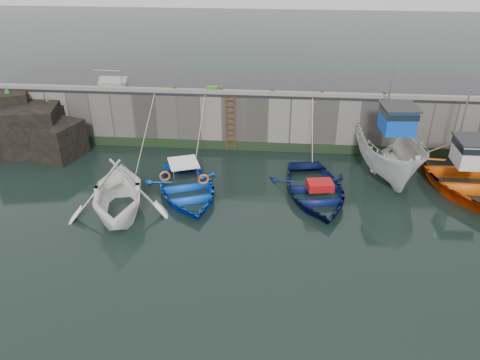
# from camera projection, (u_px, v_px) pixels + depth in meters

# --- Properties ---
(ground) EXTENTS (120.00, 120.00, 0.00)m
(ground) POSITION_uv_depth(u_px,v_px,m) (257.00, 265.00, 17.22)
(ground) COLOR black
(ground) RESTS_ON ground
(quay_back) EXTENTS (30.00, 5.00, 3.00)m
(quay_back) POSITION_uv_depth(u_px,v_px,m) (269.00, 109.00, 27.43)
(quay_back) COLOR slate
(quay_back) RESTS_ON ground
(road_back) EXTENTS (30.00, 5.00, 0.16)m
(road_back) POSITION_uv_depth(u_px,v_px,m) (270.00, 83.00, 26.67)
(road_back) COLOR black
(road_back) RESTS_ON quay_back
(kerb_back) EXTENTS (30.00, 0.30, 0.20)m
(kerb_back) POSITION_uv_depth(u_px,v_px,m) (268.00, 93.00, 24.53)
(kerb_back) COLOR slate
(kerb_back) RESTS_ON road_back
(algae_back) EXTENTS (30.00, 0.08, 0.50)m
(algae_back) POSITION_uv_depth(u_px,v_px,m) (267.00, 147.00, 25.81)
(algae_back) COLOR black
(algae_back) RESTS_ON ground
(rock_outcrop) EXTENTS (5.85, 4.24, 3.41)m
(rock_outcrop) POSITION_uv_depth(u_px,v_px,m) (31.00, 128.00, 25.56)
(rock_outcrop) COLOR black
(rock_outcrop) RESTS_ON ground
(ladder) EXTENTS (0.51, 0.08, 3.20)m
(ladder) POSITION_uv_depth(u_px,v_px,m) (230.00, 123.00, 25.27)
(ladder) COLOR #3F1E0F
(ladder) RESTS_ON ground
(boat_near_white) EXTENTS (5.61, 6.13, 2.74)m
(boat_near_white) POSITION_uv_depth(u_px,v_px,m) (120.00, 213.00, 20.34)
(boat_near_white) COLOR white
(boat_near_white) RESTS_ON ground
(boat_near_white_rope) EXTENTS (0.04, 5.16, 3.10)m
(boat_near_white_rope) POSITION_uv_depth(u_px,v_px,m) (148.00, 164.00, 24.47)
(boat_near_white_rope) COLOR tan
(boat_near_white_rope) RESTS_ON ground
(boat_near_blue) EXTENTS (5.41, 6.31, 1.10)m
(boat_near_blue) POSITION_uv_depth(u_px,v_px,m) (187.00, 194.00, 21.77)
(boat_near_blue) COLOR blue
(boat_near_blue) RESTS_ON ground
(boat_near_blue_rope) EXTENTS (0.04, 3.67, 3.10)m
(boat_near_blue_rope) POSITION_uv_depth(u_px,v_px,m) (200.00, 158.00, 25.09)
(boat_near_blue_rope) COLOR tan
(boat_near_blue_rope) RESTS_ON ground
(boat_near_navy) EXTENTS (4.75, 6.03, 1.13)m
(boat_near_navy) POSITION_uv_depth(u_px,v_px,m) (314.00, 196.00, 21.62)
(boat_near_navy) COLOR #0A1344
(boat_near_navy) RESTS_ON ground
(boat_near_navy_rope) EXTENTS (0.04, 3.44, 3.10)m
(boat_near_navy_rope) POSITION_uv_depth(u_px,v_px,m) (311.00, 161.00, 24.80)
(boat_near_navy_rope) COLOR tan
(boat_near_navy_rope) RESTS_ON ground
(boat_far_white) EXTENTS (3.24, 7.33, 5.76)m
(boat_far_white) POSITION_uv_depth(u_px,v_px,m) (388.00, 150.00, 23.27)
(boat_far_white) COLOR silver
(boat_far_white) RESTS_ON ground
(boat_far_orange) EXTENTS (5.50, 7.66, 4.57)m
(boat_far_orange) POSITION_uv_depth(u_px,v_px,m) (461.00, 172.00, 22.58)
(boat_far_orange) COLOR #DB4E0B
(boat_far_orange) RESTS_ON ground
(fish_crate) EXTENTS (0.63, 0.42, 0.33)m
(fish_crate) POSITION_uv_depth(u_px,v_px,m) (212.00, 89.00, 24.87)
(fish_crate) COLOR #1E7F17
(fish_crate) RESTS_ON road_back
(railing) EXTENTS (1.60, 1.05, 1.00)m
(railing) POSITION_uv_depth(u_px,v_px,m) (112.00, 81.00, 26.10)
(railing) COLOR #A5A8AD
(railing) RESTS_ON road_back
(bollard_a) EXTENTS (0.18, 0.18, 0.28)m
(bollard_a) POSITION_uv_depth(u_px,v_px,m) (175.00, 89.00, 24.97)
(bollard_a) COLOR #3F1E0F
(bollard_a) RESTS_ON road_back
(bollard_b) EXTENTS (0.18, 0.18, 0.28)m
(bollard_b) POSITION_uv_depth(u_px,v_px,m) (221.00, 90.00, 24.79)
(bollard_b) COLOR #3F1E0F
(bollard_b) RESTS_ON road_back
(bollard_c) EXTENTS (0.18, 0.18, 0.28)m
(bollard_c) POSITION_uv_depth(u_px,v_px,m) (272.00, 92.00, 24.58)
(bollard_c) COLOR #3F1E0F
(bollard_c) RESTS_ON road_back
(bollard_d) EXTENTS (0.18, 0.18, 0.28)m
(bollard_d) POSITION_uv_depth(u_px,v_px,m) (322.00, 93.00, 24.39)
(bollard_d) COLOR #3F1E0F
(bollard_d) RESTS_ON road_back
(bollard_e) EXTENTS (0.18, 0.18, 0.28)m
(bollard_e) POSITION_uv_depth(u_px,v_px,m) (385.00, 95.00, 24.14)
(bollard_e) COLOR #3F1E0F
(bollard_e) RESTS_ON road_back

